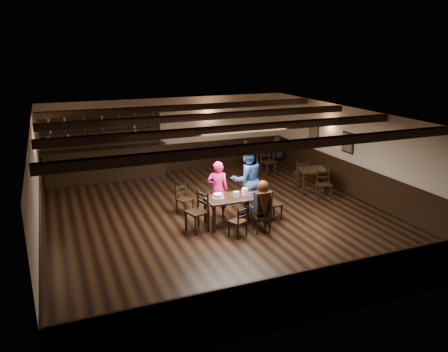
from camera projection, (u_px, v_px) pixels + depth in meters
name	position (u px, v px, depth m)	size (l,w,h in m)	color
ground	(220.00, 217.00, 11.94)	(10.00, 10.00, 0.00)	black
room_shell	(220.00, 154.00, 11.48)	(9.02, 10.02, 2.71)	beige
dining_table	(237.00, 199.00, 11.29)	(1.61, 0.82, 0.75)	black
chair_near_left	(240.00, 219.00, 10.55)	(0.48, 0.47, 0.79)	black
chair_near_right	(263.00, 215.00, 10.79)	(0.42, 0.40, 0.82)	black
chair_end_left	(200.00, 208.00, 10.89)	(0.58, 0.60, 1.03)	black
chair_end_right	(271.00, 202.00, 11.57)	(0.43, 0.45, 0.87)	black
chair_far_pushed	(183.00, 197.00, 12.06)	(0.51, 0.50, 0.82)	black
woman_pink	(218.00, 189.00, 11.71)	(0.57, 0.37, 1.57)	#FA2778
man_blue	(247.00, 180.00, 11.94)	(0.94, 0.74, 1.94)	navy
seated_person	(262.00, 199.00, 10.72)	(0.37, 0.56, 0.91)	black
cake	(218.00, 196.00, 11.18)	(0.32, 0.32, 0.10)	white
plate_stack_a	(236.00, 194.00, 11.22)	(0.15, 0.15, 0.14)	white
plate_stack_b	(245.00, 192.00, 11.36)	(0.16, 0.16, 0.18)	white
tea_light	(236.00, 194.00, 11.41)	(0.05, 0.05, 0.06)	#A5A8AD
salt_shaker	(250.00, 194.00, 11.28)	(0.04, 0.04, 0.09)	silver
pepper_shaker	(252.00, 194.00, 11.28)	(0.04, 0.04, 0.09)	#A5A8AD
drink_glass	(245.00, 192.00, 11.45)	(0.07, 0.07, 0.11)	silver
menu_red	(256.00, 195.00, 11.38)	(0.30, 0.21, 0.00)	maroon
menu_blue	(254.00, 193.00, 11.54)	(0.34, 0.23, 0.00)	#0F154B
bar_counter	(105.00, 159.00, 15.05)	(4.22, 0.70, 2.20)	black
back_table_a	(312.00, 172.00, 13.78)	(1.05, 1.05, 0.75)	black
back_table_b	(259.00, 153.00, 16.29)	(1.03, 1.03, 0.75)	black
bg_patron_left	(245.00, 150.00, 15.97)	(0.23, 0.36, 0.72)	black
bg_patron_right	(277.00, 146.00, 16.40)	(0.29, 0.41, 0.76)	black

